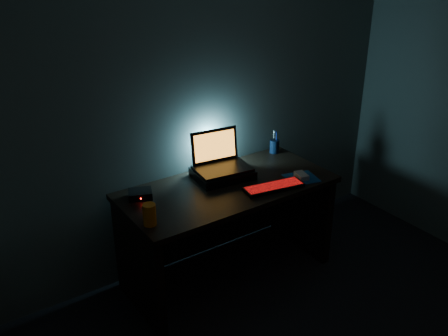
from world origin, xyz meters
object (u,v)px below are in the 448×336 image
mouse (301,176)px  router (140,194)px  pen_cup (274,146)px  juice_glass (149,215)px  laptop (219,159)px  keyboard (274,187)px

mouse → router: (-1.07, 0.38, 0.00)m
pen_cup → juice_glass: size_ratio=0.78×
laptop → mouse: bearing=-33.3°
keyboard → router: (-0.81, 0.39, 0.01)m
laptop → keyboard: 0.45m
laptop → mouse: size_ratio=3.64×
mouse → keyboard: bearing=-162.7°
pen_cup → router: bearing=-175.7°
keyboard → juice_glass: bearing=-173.2°
juice_glass → router: bearing=73.7°
pen_cup → juice_glass: juice_glass is taller
keyboard → pen_cup: 0.63m
pen_cup → juice_glass: 1.38m
laptop → router: bearing=-172.6°
keyboard → mouse: mouse is taller
laptop → keyboard: size_ratio=0.94×
keyboard → router: size_ratio=2.33×
mouse → juice_glass: bearing=-167.4°
laptop → pen_cup: (0.59, 0.09, -0.07)m
pen_cup → laptop: bearing=-171.3°
router → mouse: bearing=2.4°
laptop → juice_glass: size_ratio=3.01×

